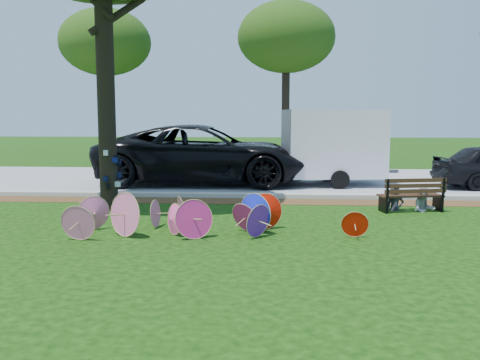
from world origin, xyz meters
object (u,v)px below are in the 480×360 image
Objects in this scene: black_van at (204,155)px; cargo_trailer at (333,143)px; person_right at (425,188)px; person_left at (396,186)px; parasol_pile at (191,216)px; park_bench at (410,194)px.

black_van is 4.37m from cargo_trailer.
black_van is 7.72m from person_right.
parasol_pile is at bearing -155.65° from person_left.
park_bench is 0.40m from person_left.
cargo_trailer is (4.35, -0.04, 0.40)m from black_van.
black_van is at bearing 137.38° from person_right.
park_bench is (4.98, 2.81, 0.05)m from parasol_pile.
park_bench is at bearing -80.88° from cargo_trailer.
parasol_pile is 0.81× the size of black_van.
cargo_trailer reaches higher than park_bench.
parasol_pile is 5.45m from person_left.
black_van is (-0.74, 7.61, 0.64)m from parasol_pile.
black_van is 5.91× the size of person_left.
cargo_trailer is (3.61, 7.58, 1.04)m from parasol_pile.
cargo_trailer is at bearing 105.49° from person_right.
park_bench is at bearing -130.62° from black_van.
person_right is at bearing -76.89° from cargo_trailer.
parasol_pile is at bearing -161.77° from park_bench.
person_left is (-0.35, 0.05, 0.20)m from park_bench.
person_left is at bearing 175.44° from person_right.
parasol_pile is at bearing -175.05° from black_van.
cargo_trailer is 4.89m from person_left.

